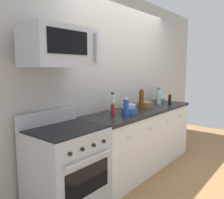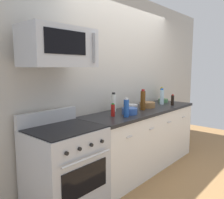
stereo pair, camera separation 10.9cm
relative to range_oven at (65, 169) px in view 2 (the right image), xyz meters
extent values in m
plane|color=olive|center=(1.47, 0.00, -0.47)|extent=(6.35, 6.35, 0.00)
cube|color=#B7B2A8|center=(1.47, 0.41, 0.88)|extent=(5.29, 0.10, 2.70)
cube|color=silver|center=(1.47, 0.00, -0.03)|extent=(2.17, 0.62, 0.88)
cube|color=black|center=(1.47, 0.00, 0.43)|extent=(2.20, 0.65, 0.04)
cube|color=black|center=(1.47, -0.28, -0.42)|extent=(2.17, 0.02, 0.10)
cylinder|color=silver|center=(0.72, -0.33, 0.25)|extent=(0.10, 0.02, 0.02)
cylinder|color=silver|center=(1.22, -0.33, 0.25)|extent=(0.10, 0.02, 0.02)
cylinder|color=silver|center=(1.73, -0.33, 0.25)|extent=(0.10, 0.02, 0.02)
cylinder|color=silver|center=(2.23, -0.33, 0.25)|extent=(0.10, 0.02, 0.02)
cube|color=#B7BABF|center=(0.00, 0.00, -0.01)|extent=(0.76, 0.64, 0.91)
cube|color=black|center=(0.00, -0.33, -0.02)|extent=(0.58, 0.01, 0.30)
cylinder|color=#B7BABF|center=(0.00, -0.36, 0.21)|extent=(0.61, 0.02, 0.02)
cube|color=#B7BABF|center=(0.00, 0.29, 0.52)|extent=(0.76, 0.06, 0.16)
cube|color=black|center=(0.00, 0.00, 0.45)|extent=(0.73, 0.61, 0.01)
cylinder|color=black|center=(-0.23, -0.34, 0.32)|extent=(0.04, 0.02, 0.04)
cylinder|color=black|center=(-0.08, -0.34, 0.32)|extent=(0.04, 0.02, 0.04)
cylinder|color=black|center=(0.08, -0.34, 0.32)|extent=(0.04, 0.02, 0.04)
cylinder|color=black|center=(0.23, -0.34, 0.32)|extent=(0.04, 0.02, 0.04)
cube|color=#B7BABF|center=(0.00, 0.05, 1.28)|extent=(0.74, 0.40, 0.40)
cube|color=black|center=(-0.06, -0.16, 1.31)|extent=(0.48, 0.01, 0.22)
cube|color=#B7BABF|center=(0.30, -0.17, 1.28)|extent=(0.02, 0.04, 0.30)
cylinder|color=silver|center=(2.09, 0.02, 0.58)|extent=(0.07, 0.07, 0.25)
cylinder|color=blue|center=(2.09, 0.02, 0.71)|extent=(0.05, 0.05, 0.02)
cylinder|color=silver|center=(1.05, 0.21, 0.58)|extent=(0.07, 0.07, 0.25)
cylinder|color=black|center=(1.05, 0.21, 0.71)|extent=(0.05, 0.05, 0.02)
cylinder|color=#59330F|center=(1.42, -0.04, 0.59)|extent=(0.07, 0.07, 0.28)
cylinder|color=maroon|center=(1.42, -0.04, 0.75)|extent=(0.05, 0.05, 0.03)
cylinder|color=#B21914|center=(0.78, -0.01, 0.53)|extent=(0.05, 0.05, 0.15)
cylinder|color=#19721E|center=(0.78, -0.01, 0.61)|extent=(0.03, 0.03, 0.02)
cylinder|color=black|center=(2.10, -0.18, 0.54)|extent=(0.05, 0.05, 0.17)
cylinder|color=maroon|center=(2.10, -0.18, 0.63)|extent=(0.03, 0.03, 0.02)
cylinder|color=#1E4CA5|center=(0.86, -0.16, 0.56)|extent=(0.07, 0.07, 0.22)
cylinder|color=silver|center=(0.86, -0.16, 0.69)|extent=(0.04, 0.04, 0.02)
cylinder|color=#385114|center=(2.44, 0.22, 0.57)|extent=(0.06, 0.06, 0.24)
cylinder|color=#B29919|center=(2.44, 0.22, 0.70)|extent=(0.04, 0.04, 0.02)
cylinder|color=#2D519E|center=(1.04, -0.08, 0.49)|extent=(0.21, 0.21, 0.09)
torus|color=#2D519E|center=(1.04, -0.08, 0.53)|extent=(0.21, 0.21, 0.01)
cylinder|color=#2D519E|center=(1.04, -0.08, 0.46)|extent=(0.12, 0.12, 0.01)
cylinder|color=brown|center=(1.66, 0.03, 0.49)|extent=(0.25, 0.25, 0.08)
torus|color=brown|center=(1.66, 0.03, 0.53)|extent=(0.25, 0.25, 0.01)
cylinder|color=brown|center=(1.66, 0.03, 0.46)|extent=(0.14, 0.14, 0.01)
cylinder|color=#477A4C|center=(2.32, 0.12, 0.48)|extent=(0.17, 0.17, 0.06)
torus|color=#477A4C|center=(2.32, 0.12, 0.51)|extent=(0.17, 0.17, 0.01)
cylinder|color=#477A4C|center=(2.32, 0.12, 0.46)|extent=(0.09, 0.09, 0.01)
cylinder|color=#B2B5BA|center=(1.37, 0.12, 0.49)|extent=(0.17, 0.17, 0.07)
torus|color=#B2B5BA|center=(1.37, 0.12, 0.52)|extent=(0.17, 0.17, 0.01)
cylinder|color=#B2B5BA|center=(1.37, 0.12, 0.46)|extent=(0.09, 0.09, 0.01)
camera|label=1|loc=(-1.53, -1.86, 1.08)|focal=37.40mm
camera|label=2|loc=(-1.46, -1.95, 1.08)|focal=37.40mm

